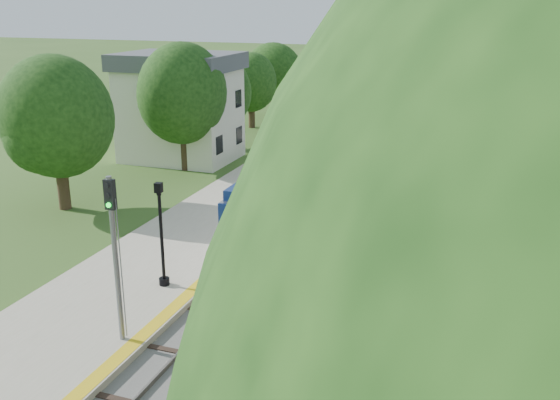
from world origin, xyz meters
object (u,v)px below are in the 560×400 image
(lamppost_far, at_px, (162,240))
(signal_farside, at_px, (451,138))
(station_building, at_px, (180,106))
(signal_gantry, at_px, (440,71))
(train, at_px, (435,75))
(signal_platform, at_px, (114,242))

(lamppost_far, distance_m, signal_farside, 18.95)
(station_building, relative_size, signal_farside, 1.33)
(signal_gantry, bearing_deg, train, 97.04)
(station_building, xyz_separation_m, signal_platform, (11.10, -25.23, -0.09))
(lamppost_far, bearing_deg, signal_platform, -79.57)
(train, bearing_deg, signal_gantry, -82.96)
(signal_farside, bearing_deg, station_building, 166.56)
(lamppost_far, bearing_deg, station_building, 116.24)
(signal_gantry, relative_size, lamppost_far, 1.90)
(signal_gantry, relative_size, train, 0.06)
(signal_gantry, distance_m, train, 20.33)
(signal_gantry, relative_size, signal_farside, 1.30)
(train, bearing_deg, signal_platform, -92.36)
(signal_farside, bearing_deg, signal_gantry, 97.13)
(train, xyz_separation_m, lamppost_far, (-3.70, -65.89, 0.21))
(signal_platform, height_order, signal_farside, signal_farside)
(signal_gantry, bearing_deg, station_building, -123.38)
(train, relative_size, signal_farside, 20.46)
(station_building, distance_m, lamppost_far, 23.36)
(signal_platform, bearing_deg, station_building, 113.74)
(signal_platform, bearing_deg, lamppost_far, 100.43)
(signal_gantry, height_order, train, signal_gantry)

